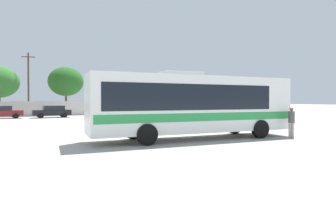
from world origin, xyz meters
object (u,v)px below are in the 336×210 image
parked_car_leftmost_maroon (2,112)px  utility_pole_near (28,83)px  coach_bus_white_green (192,104)px  roadside_tree_midleft (66,82)px  attendant_by_bus_door (291,120)px  parked_car_second_black (52,111)px

parked_car_leftmost_maroon → utility_pole_near: utility_pole_near is taller
coach_bus_white_green → utility_pole_near: (-6.59, 32.69, 2.77)m
utility_pole_near → roadside_tree_midleft: (5.59, 2.33, 0.52)m
attendant_by_bus_door → utility_pole_near: (-11.90, 35.04, 3.76)m
utility_pole_near → roadside_tree_midleft: 6.08m
attendant_by_bus_door → parked_car_second_black: attendant_by_bus_door is taller
attendant_by_bus_door → parked_car_leftmost_maroon: 32.09m
parked_car_leftmost_maroon → utility_pole_near: 8.45m
utility_pole_near → attendant_by_bus_door: bearing=-71.2°
coach_bus_white_green → parked_car_second_black: bearing=99.5°
parked_car_leftmost_maroon → parked_car_second_black: (5.58, -0.67, -0.00)m
parked_car_leftmost_maroon → roadside_tree_midleft: size_ratio=0.59×
parked_car_leftmost_maroon → utility_pole_near: (3.23, 6.74, 3.94)m
coach_bus_white_green → roadside_tree_midleft: (-1.00, 35.02, 3.30)m
coach_bus_white_green → attendant_by_bus_door: 5.89m
parked_car_second_black → roadside_tree_midleft: roadside_tree_midleft is taller
coach_bus_white_green → roadside_tree_midleft: size_ratio=1.55×
parked_car_leftmost_maroon → parked_car_second_black: size_ratio=1.00×
parked_car_leftmost_maroon → parked_car_second_black: parked_car_leftmost_maroon is taller
coach_bus_white_green → utility_pole_near: 33.46m
parked_car_second_black → attendant_by_bus_door: bearing=-70.9°
attendant_by_bus_door → parked_car_leftmost_maroon: size_ratio=0.39×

